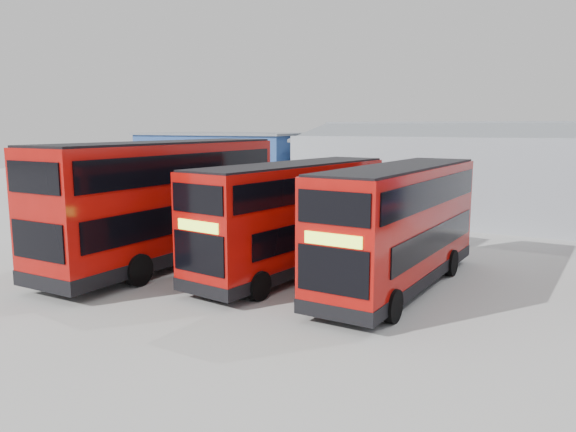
% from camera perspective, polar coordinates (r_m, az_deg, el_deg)
% --- Properties ---
extents(ground_plane, '(120.00, 120.00, 0.00)m').
position_cam_1_polar(ground_plane, '(19.93, -1.17, -7.23)').
color(ground_plane, '#A1A19C').
rests_on(ground_plane, ground).
extents(office_block, '(12.30, 8.32, 5.12)m').
position_cam_1_polar(office_block, '(41.93, -5.61, 4.95)').
color(office_block, navy).
rests_on(office_block, ground).
extents(maintenance_shed, '(30.50, 12.00, 5.89)m').
position_cam_1_polar(maintenance_shed, '(36.75, 26.20, 3.50)').
color(maintenance_shed, '#9CA2AA').
rests_on(maintenance_shed, ground).
extents(double_decker_left, '(3.24, 11.91, 5.00)m').
position_cam_1_polar(double_decker_left, '(23.28, -12.38, 1.21)').
color(double_decker_left, '#A60D09').
rests_on(double_decker_left, ground).
extents(double_decker_centre, '(3.72, 10.23, 4.24)m').
position_cam_1_polar(double_decker_centre, '(21.33, 0.46, -0.32)').
color(double_decker_centre, '#A60D09').
rests_on(double_decker_centre, ground).
extents(double_decker_right, '(3.00, 10.25, 4.29)m').
position_cam_1_polar(double_decker_right, '(19.78, 11.24, -1.18)').
color(double_decker_right, '#A60D09').
rests_on(double_decker_right, ground).
extents(panel_van, '(2.66, 4.70, 1.94)m').
position_cam_1_polar(panel_van, '(36.85, -10.53, 1.92)').
color(panel_van, silver).
rests_on(panel_van, ground).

